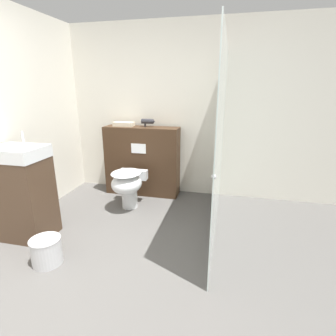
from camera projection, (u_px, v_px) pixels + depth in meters
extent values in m
plane|color=#565451|center=(106.00, 303.00, 2.03)|extent=(12.00, 12.00, 0.00)
cube|color=silver|center=(173.00, 112.00, 3.91)|extent=(8.00, 0.06, 2.50)
cube|color=#3D2819|center=(142.00, 161.00, 4.01)|extent=(1.12, 0.31, 1.04)
cube|color=white|center=(138.00, 149.00, 3.79)|extent=(0.22, 0.01, 0.14)
cube|color=silver|center=(220.00, 143.00, 2.81)|extent=(0.01, 2.09, 2.06)
sphere|color=#B2B2B7|center=(214.00, 177.00, 1.88)|extent=(0.04, 0.04, 0.04)
cylinder|color=white|center=(130.00, 195.00, 3.61)|extent=(0.21, 0.21, 0.35)
ellipsoid|color=white|center=(127.00, 183.00, 3.48)|extent=(0.40, 0.46, 0.27)
ellipsoid|color=white|center=(126.00, 173.00, 3.44)|extent=(0.39, 0.45, 0.02)
cube|color=white|center=(134.00, 174.00, 3.71)|extent=(0.39, 0.12, 0.13)
cube|color=#473323|center=(25.00, 199.00, 2.83)|extent=(0.52, 0.41, 0.89)
cube|color=white|center=(17.00, 153.00, 2.68)|extent=(0.53, 0.42, 0.13)
cylinder|color=silver|center=(23.00, 138.00, 2.74)|extent=(0.02, 0.02, 0.14)
cylinder|color=#2D2D33|center=(147.00, 121.00, 3.85)|extent=(0.18, 0.07, 0.07)
cone|color=#2D2D33|center=(154.00, 121.00, 3.83)|extent=(0.03, 0.06, 0.06)
cylinder|color=#2D2D33|center=(145.00, 124.00, 3.87)|extent=(0.03, 0.03, 0.07)
cube|color=beige|center=(124.00, 124.00, 3.92)|extent=(0.30, 0.15, 0.06)
cylinder|color=silver|center=(47.00, 252.00, 2.46)|extent=(0.28, 0.28, 0.25)
cylinder|color=silver|center=(45.00, 240.00, 2.42)|extent=(0.28, 0.28, 0.01)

